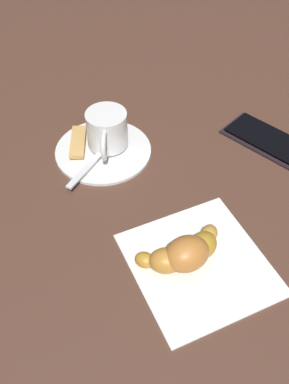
{
  "coord_description": "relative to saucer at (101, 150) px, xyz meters",
  "views": [
    {
      "loc": [
        0.33,
        -0.18,
        0.44
      ],
      "look_at": [
        -0.01,
        0.01,
        0.02
      ],
      "focal_mm": 40.57,
      "sensor_mm": 36.0,
      "label": 1
    }
  ],
  "objects": [
    {
      "name": "sugar_packet",
      "position": [
        -0.03,
        -0.03,
        0.01
      ],
      "size": [
        0.07,
        0.05,
        0.01
      ],
      "primitive_type": "cube",
      "rotation": [
        0.0,
        0.0,
        5.82
      ],
      "color": "tan",
      "rests_on": "saucer"
    },
    {
      "name": "saucer",
      "position": [
        0.0,
        0.0,
        0.0
      ],
      "size": [
        0.15,
        0.15,
        0.01
      ],
      "primitive_type": "cylinder",
      "color": "white",
      "rests_on": "ground"
    },
    {
      "name": "espresso_cup",
      "position": [
        -0.0,
        0.01,
        0.03
      ],
      "size": [
        0.08,
        0.06,
        0.06
      ],
      "color": "white",
      "rests_on": "saucer"
    },
    {
      "name": "napkin",
      "position": [
        0.24,
        0.02,
        -0.0
      ],
      "size": [
        0.18,
        0.17,
        0.0
      ],
      "primitive_type": "cube",
      "rotation": [
        0.0,
        0.0,
        -0.08
      ],
      "color": "white",
      "rests_on": "ground"
    },
    {
      "name": "ground_plane",
      "position": [
        0.13,
        0.0,
        -0.0
      ],
      "size": [
        1.8,
        1.8,
        0.0
      ],
      "primitive_type": "plane",
      "color": "#4C3024"
    },
    {
      "name": "croissant",
      "position": [
        0.23,
        0.0,
        0.02
      ],
      "size": [
        0.06,
        0.12,
        0.04
      ],
      "color": "#B47F29",
      "rests_on": "napkin"
    },
    {
      "name": "teaspoon",
      "position": [
        0.01,
        -0.01,
        0.01
      ],
      "size": [
        0.08,
        0.11,
        0.01
      ],
      "color": "silver",
      "rests_on": "saucer"
    },
    {
      "name": "cell_phone",
      "position": [
        0.11,
        0.24,
        -0.0
      ],
      "size": [
        0.16,
        0.11,
        0.01
      ],
      "color": "black",
      "rests_on": "ground"
    }
  ]
}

